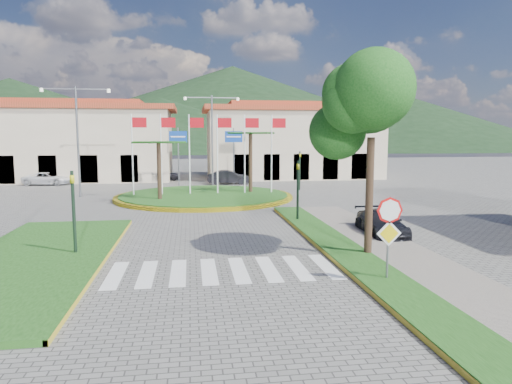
{
  "coord_description": "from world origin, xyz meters",
  "views": [
    {
      "loc": [
        -0.95,
        -10.72,
        4.44
      ],
      "look_at": [
        1.75,
        8.0,
        2.12
      ],
      "focal_mm": 32.0,
      "sensor_mm": 36.0,
      "label": 1
    }
  ],
  "objects": [
    {
      "name": "stop_sign",
      "position": [
        4.9,
        1.96,
        1.79
      ],
      "size": [
        0.8,
        0.11,
        2.65
      ],
      "color": "slate",
      "rests_on": "ground"
    },
    {
      "name": "white_van",
      "position": [
        -13.96,
        33.13,
        0.58
      ],
      "size": [
        4.34,
        2.33,
        1.16
      ],
      "primitive_type": "imported",
      "rotation": [
        0.0,
        0.0,
        1.47
      ],
      "color": "silver",
      "rests_on": "ground"
    },
    {
      "name": "ground",
      "position": [
        0.0,
        0.0,
        0.0
      ],
      "size": [
        160.0,
        160.0,
        0.0
      ],
      "primitive_type": "plane",
      "color": "#63615E",
      "rests_on": "ground"
    },
    {
      "name": "street_lamp_centre",
      "position": [
        1.0,
        30.0,
        4.5
      ],
      "size": [
        4.8,
        0.16,
        8.0
      ],
      "color": "slate",
      "rests_on": "ground"
    },
    {
      "name": "street_lamp_west",
      "position": [
        -9.0,
        24.0,
        4.5
      ],
      "size": [
        4.8,
        0.16,
        8.0
      ],
      "color": "slate",
      "rests_on": "ground"
    },
    {
      "name": "verge_right",
      "position": [
        4.8,
        2.0,
        0.09
      ],
      "size": [
        1.6,
        28.0,
        0.18
      ],
      "primitive_type": "cube",
      "color": "#184313",
      "rests_on": "ground"
    },
    {
      "name": "traffic_light_left",
      "position": [
        -5.2,
        6.5,
        1.94
      ],
      "size": [
        0.15,
        0.18,
        3.2
      ],
      "color": "black",
      "rests_on": "ground"
    },
    {
      "name": "car_dark_b",
      "position": [
        2.58,
        31.49,
        0.65
      ],
      "size": [
        4.02,
        1.61,
        1.3
      ],
      "primitive_type": "imported",
      "rotation": [
        0.0,
        0.0,
        1.51
      ],
      "color": "black",
      "rests_on": "ground"
    },
    {
      "name": "hill_far_east",
      "position": [
        70.0,
        135.0,
        9.0
      ],
      "size": [
        120.0,
        120.0,
        18.0
      ],
      "primitive_type": "cone",
      "color": "black",
      "rests_on": "ground"
    },
    {
      "name": "deciduous_tree",
      "position": [
        5.5,
        5.0,
        5.18
      ],
      "size": [
        3.6,
        3.6,
        6.8
      ],
      "color": "black",
      "rests_on": "ground"
    },
    {
      "name": "roundabout_island",
      "position": [
        0.0,
        22.0,
        0.17
      ],
      "size": [
        12.7,
        12.7,
        6.0
      ],
      "color": "yellow",
      "rests_on": "ground"
    },
    {
      "name": "direction_sign_east",
      "position": [
        3.0,
        30.97,
        3.53
      ],
      "size": [
        1.6,
        0.14,
        5.2
      ],
      "color": "slate",
      "rests_on": "ground"
    },
    {
      "name": "building_left",
      "position": [
        -14.0,
        38.0,
        3.9
      ],
      "size": [
        23.32,
        9.54,
        8.05
      ],
      "color": "#C2AF92",
      "rests_on": "ground"
    },
    {
      "name": "traffic_light_right",
      "position": [
        4.5,
        12.0,
        1.94
      ],
      "size": [
        0.15,
        0.18,
        3.2
      ],
      "color": "black",
      "rests_on": "ground"
    },
    {
      "name": "car_dark_a",
      "position": [
        -3.88,
        35.86,
        0.62
      ],
      "size": [
        3.83,
        2.08,
        1.24
      ],
      "primitive_type": "imported",
      "rotation": [
        0.0,
        0.0,
        1.75
      ],
      "color": "black",
      "rests_on": "ground"
    },
    {
      "name": "crosswalk",
      "position": [
        0.0,
        4.0,
        0.01
      ],
      "size": [
        8.0,
        3.0,
        0.01
      ],
      "primitive_type": "cube",
      "color": "silver",
      "rests_on": "ground"
    },
    {
      "name": "sidewalk_right",
      "position": [
        6.0,
        2.0,
        0.07
      ],
      "size": [
        4.0,
        28.0,
        0.15
      ],
      "primitive_type": "cube",
      "color": "gray",
      "rests_on": "ground"
    },
    {
      "name": "direction_sign_west",
      "position": [
        -2.0,
        30.97,
        3.53
      ],
      "size": [
        1.6,
        0.14,
        5.2
      ],
      "color": "slate",
      "rests_on": "ground"
    },
    {
      "name": "car_side_right",
      "position": [
        7.5,
        8.39,
        0.56
      ],
      "size": [
        1.79,
        3.94,
        1.12
      ],
      "primitive_type": "imported",
      "rotation": [
        0.0,
        0.0,
        -0.06
      ],
      "color": "black",
      "rests_on": "ground"
    },
    {
      "name": "hill_far_west",
      "position": [
        -55.0,
        140.0,
        11.0
      ],
      "size": [
        140.0,
        140.0,
        22.0
      ],
      "primitive_type": "cone",
      "color": "black",
      "rests_on": "ground"
    },
    {
      "name": "median_left",
      "position": [
        -6.5,
        6.0,
        0.09
      ],
      "size": [
        5.0,
        14.0,
        0.18
      ],
      "primitive_type": "cube",
      "color": "#184313",
      "rests_on": "ground"
    },
    {
      "name": "traffic_light_far",
      "position": [
        8.0,
        26.0,
        1.94
      ],
      "size": [
        0.18,
        0.15,
        3.2
      ],
      "color": "black",
      "rests_on": "ground"
    },
    {
      "name": "hill_near_back",
      "position": [
        -10.0,
        130.0,
        8.0
      ],
      "size": [
        110.0,
        110.0,
        16.0
      ],
      "primitive_type": "cone",
      "color": "black",
      "rests_on": "ground"
    },
    {
      "name": "hill_far_mid",
      "position": [
        15.0,
        160.0,
        15.0
      ],
      "size": [
        180.0,
        180.0,
        30.0
      ],
      "primitive_type": "cone",
      "color": "black",
      "rests_on": "ground"
    },
    {
      "name": "building_right",
      "position": [
        10.0,
        38.0,
        3.9
      ],
      "size": [
        19.08,
        9.54,
        8.05
      ],
      "color": "#C2AF92",
      "rests_on": "ground"
    }
  ]
}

